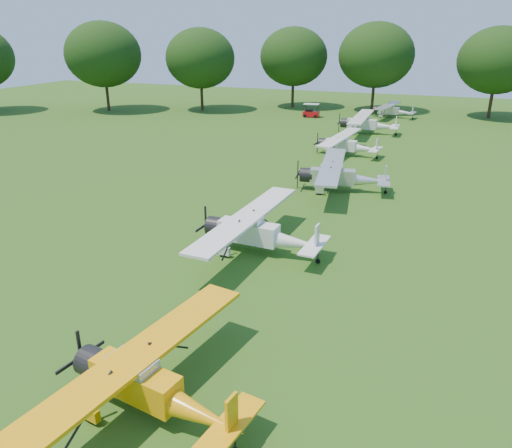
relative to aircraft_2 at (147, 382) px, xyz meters
The scene contains 9 objects.
ground 11.21m from the aircraft_2, 95.45° to the left, with size 160.00×160.00×0.00m, color #284912.
tree_belt 13.38m from the aircraft_2, 77.42° to the left, with size 137.36×130.27×14.52m.
aircraft_2 is the anchor object (origin of this frame).
aircraft_3 13.16m from the aircraft_2, 95.22° to the left, with size 7.22×11.51×2.26m.
aircraft_4 26.09m from the aircraft_2, 88.52° to the left, with size 7.21×11.42×2.24m.
aircraft_5 37.81m from the aircraft_2, 91.84° to the left, with size 6.48×10.32×2.03m.
aircraft_6 49.79m from the aircraft_2, 91.31° to the left, with size 7.16×11.38×2.25m.
aircraft_7 62.82m from the aircraft_2, 89.69° to the left, with size 6.13×9.71×1.91m.
golf_cart 60.02m from the aircraft_2, 100.05° to the left, with size 2.28×1.50×1.87m.
Camera 1 is at (8.93, -21.96, 11.75)m, focal length 35.00 mm.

